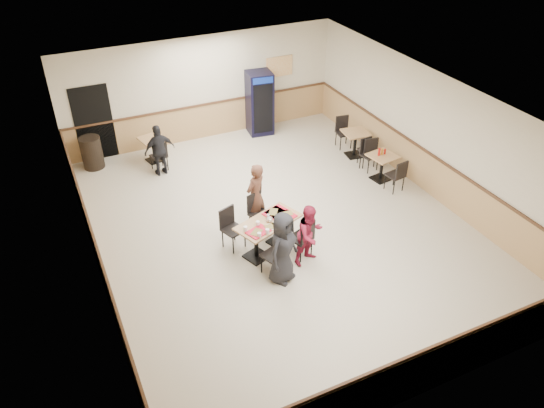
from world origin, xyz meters
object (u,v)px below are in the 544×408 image
diner_woman_left (283,248)px  lone_diner (160,150)px  main_table (268,231)px  diner_man_opposite (256,196)px  side_table_far (355,140)px  trash_bin (92,153)px  diner_woman_right (310,234)px  back_table (153,146)px  pepsi_cooler (260,103)px  side_table_near (382,163)px

diner_woman_left → lone_diner: size_ratio=1.12×
main_table → diner_man_opposite: 1.00m
main_table → side_table_far: (3.94, 2.78, -0.02)m
diner_woman_left → side_table_far: size_ratio=2.05×
diner_woman_left → trash_bin: 6.72m
diner_woman_left → diner_woman_right: size_ratio=1.16×
diner_woman_left → lone_diner: (-1.05, 5.05, -0.08)m
lone_diner → side_table_far: size_ratio=1.84×
diner_woman_right → trash_bin: size_ratio=1.54×
trash_bin → diner_woman_left: bearing=-67.0°
main_table → diner_woman_right: bearing=-67.6°
back_table → pepsi_cooler: bearing=6.7°
main_table → pepsi_cooler: 5.72m
diner_woman_left → diner_man_opposite: (0.27, 1.90, 0.01)m
diner_man_opposite → side_table_near: size_ratio=2.10×
diner_man_opposite → side_table_far: (3.80, 1.83, -0.30)m
diner_woman_right → side_table_far: bearing=29.9°
back_table → diner_woman_right: bearing=-72.0°
main_table → trash_bin: bearing=97.9°
side_table_far → trash_bin: bearing=159.9°
diner_woman_left → side_table_far: diner_woman_left is taller
diner_woman_right → side_table_far: 4.80m
main_table → trash_bin: (-2.75, 5.23, -0.06)m
side_table_near → trash_bin: bearing=150.0°
diner_woman_right → back_table: bearing=91.7°
pepsi_cooler → trash_bin: pepsi_cooler is taller
diner_man_opposite → pepsi_cooler: pepsi_cooler is taller
diner_man_opposite → side_table_far: 4.23m
back_table → trash_bin: bearing=167.4°
diner_woman_right → diner_man_opposite: (-0.48, 1.63, 0.11)m
back_table → trash_bin: trash_bin is taller
main_table → side_table_near: (3.86, 1.40, -0.03)m
diner_woman_left → diner_man_opposite: 1.92m
diner_man_opposite → diner_woman_right: bearing=78.3°
side_table_near → pepsi_cooler: bearing=113.7°
diner_man_opposite → lone_diner: diner_man_opposite is taller
diner_man_opposite → pepsi_cooler: bearing=-143.4°
pepsi_cooler → main_table: bearing=-105.3°
side_table_far → pepsi_cooler: (-1.77, 2.49, 0.45)m
lone_diner → back_table: lone_diner is taller
lone_diner → pepsi_cooler: pepsi_cooler is taller
diner_woman_right → main_table: bearing=116.0°
diner_man_opposite → back_table: (-1.32, 3.93, -0.33)m
main_table → diner_woman_right: (0.62, -0.68, 0.17)m
main_table → side_table_far: size_ratio=2.04×
diner_woman_left → diner_man_opposite: bearing=50.6°
diner_man_opposite → side_table_near: diner_man_opposite is taller
diner_woman_right → pepsi_cooler: bearing=59.1°
pepsi_cooler → diner_woman_right: bearing=-97.6°
back_table → side_table_far: bearing=-22.3°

